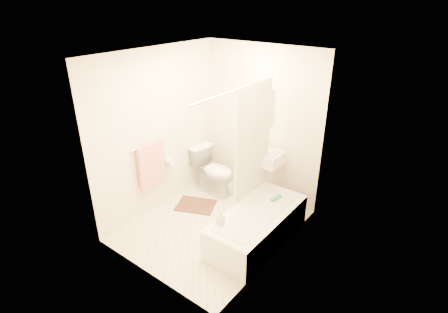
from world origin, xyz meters
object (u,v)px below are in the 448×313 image
Objects in this scene: sink at (265,175)px; soap_bottle at (220,218)px; toilet at (214,171)px; bath_mat at (196,205)px; bathtub at (257,226)px.

soap_bottle is (0.18, -1.33, 0.04)m from sink.
toilet is 0.65m from bath_mat.
toilet is 0.50× the size of bathtub.
bathtub reaches higher than bath_mat.
soap_bottle is at bearing -82.46° from sink.
soap_bottle is (1.03, -1.14, 0.15)m from toilet.
sink is 1.69× the size of bath_mat.
bathtub is 0.63m from soap_bottle.
bath_mat is (-0.79, -0.72, -0.48)m from sink.
toilet is 1.43m from bathtub.
sink is at bearing -71.53° from toilet.
sink is at bearing 97.52° from soap_bottle.
soap_bottle is at bearing -132.09° from toilet.
bath_mat is at bearing -167.48° from toilet.
bathtub is 1.23m from bath_mat.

